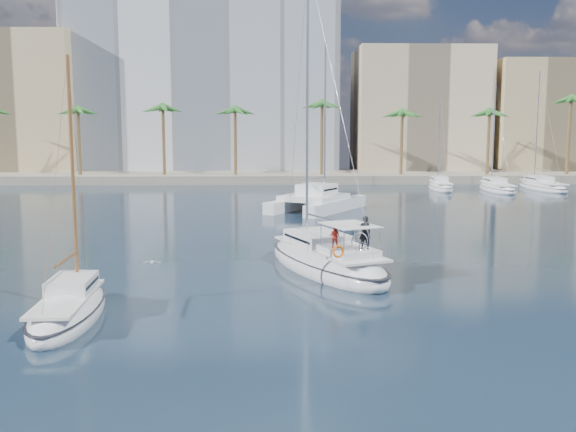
{
  "coord_description": "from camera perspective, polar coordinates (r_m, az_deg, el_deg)",
  "views": [
    {
      "loc": [
        -1.04,
        -33.12,
        7.82
      ],
      "look_at": [
        -0.27,
        1.5,
        3.01
      ],
      "focal_mm": 40.0,
      "sensor_mm": 36.0,
      "label": 1
    }
  ],
  "objects": [
    {
      "name": "moored_yacht_b",
      "position": [
        83.2,
        18.07,
        2.13
      ],
      "size": [
        3.32,
        10.83,
        13.72
      ],
      "primitive_type": null,
      "rotation": [
        0.0,
        0.0,
        -0.02
      ],
      "color": "silver",
      "rests_on": "ground"
    },
    {
      "name": "quay",
      "position": [
        94.4,
        -0.64,
        3.52
      ],
      "size": [
        120.0,
        14.0,
        1.2
      ],
      "primitive_type": "cube",
      "color": "gray",
      "rests_on": "ground"
    },
    {
      "name": "ground",
      "position": [
        34.04,
        0.51,
        -5.37
      ],
      "size": [
        160.0,
        160.0,
        0.0
      ],
      "primitive_type": "plane",
      "color": "black",
      "rests_on": "ground"
    },
    {
      "name": "small_sloop",
      "position": [
        27.93,
        -18.91,
        -7.9
      ],
      "size": [
        2.9,
        8.07,
        11.42
      ],
      "rotation": [
        0.0,
        0.0,
        0.05
      ],
      "color": "silver",
      "rests_on": "ground"
    },
    {
      "name": "moored_yacht_a",
      "position": [
        83.2,
        13.39,
        2.3
      ],
      "size": [
        3.37,
        9.52,
        11.9
      ],
      "primitive_type": null,
      "rotation": [
        0.0,
        0.0,
        -0.07
      ],
      "color": "silver",
      "rests_on": "ground"
    },
    {
      "name": "building_tan_left",
      "position": [
        110.07,
        -23.42,
        8.92
      ],
      "size": [
        22.0,
        14.0,
        22.0
      ],
      "primitive_type": "cube",
      "color": "tan",
      "rests_on": "ground"
    },
    {
      "name": "palm_centre",
      "position": [
        90.16,
        -0.62,
        9.47
      ],
      "size": [
        3.6,
        3.6,
        12.3
      ],
      "color": "brown",
      "rests_on": "ground"
    },
    {
      "name": "building_modern",
      "position": [
        106.86,
        -7.3,
        11.16
      ],
      "size": [
        42.0,
        16.0,
        28.0
      ],
      "primitive_type": "cube",
      "color": "silver",
      "rests_on": "ground"
    },
    {
      "name": "building_beige",
      "position": [
        105.68,
        11.46,
        8.94
      ],
      "size": [
        20.0,
        14.0,
        20.0
      ],
      "primitive_type": "cube",
      "color": "#C1AC8A",
      "rests_on": "ground"
    },
    {
      "name": "moored_yacht_c",
      "position": [
        87.4,
        21.67,
        2.22
      ],
      "size": [
        3.98,
        12.33,
        15.54
      ],
      "primitive_type": null,
      "rotation": [
        0.0,
        0.0,
        0.03
      ],
      "color": "silver",
      "rests_on": "ground"
    },
    {
      "name": "main_sloop",
      "position": [
        35.37,
        3.41,
        -3.99
      ],
      "size": [
        8.03,
        12.45,
        17.67
      ],
      "rotation": [
        0.0,
        0.0,
        0.39
      ],
      "color": "silver",
      "rests_on": "ground"
    },
    {
      "name": "building_tan_right",
      "position": [
        109.9,
        22.0,
        7.96
      ],
      "size": [
        18.0,
        12.0,
        18.0
      ],
      "primitive_type": "cube",
      "color": "tan",
      "rests_on": "ground"
    },
    {
      "name": "catamaran",
      "position": [
        60.61,
        2.51,
        1.55
      ],
      "size": [
        10.18,
        11.9,
        15.75
      ],
      "rotation": [
        0.0,
        0.0,
        -0.56
      ],
      "color": "silver",
      "rests_on": "ground"
    },
    {
      "name": "palm_right",
      "position": [
        96.72,
        20.22,
        8.89
      ],
      "size": [
        3.6,
        3.6,
        12.3
      ],
      "color": "brown",
      "rests_on": "ground"
    },
    {
      "name": "palm_left",
      "position": [
        95.99,
        -21.63,
        8.83
      ],
      "size": [
        3.6,
        3.6,
        12.3
      ],
      "color": "brown",
      "rests_on": "ground"
    },
    {
      "name": "seagull",
      "position": [
        36.41,
        -11.98,
        -4.04
      ],
      "size": [
        0.98,
        0.42,
        0.18
      ],
      "color": "silver",
      "rests_on": "ground"
    }
  ]
}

